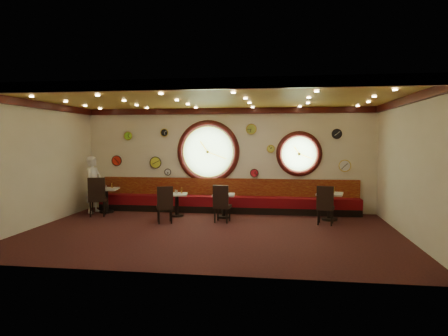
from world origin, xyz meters
TOP-DOWN VIEW (x-y plane):
  - floor at (0.00, 0.00)m, footprint 9.00×6.00m
  - ceiling at (0.00, 0.00)m, footprint 9.00×6.00m
  - wall_back at (0.00, 3.00)m, footprint 9.00×0.02m
  - wall_front at (0.00, -3.00)m, footprint 9.00×0.02m
  - wall_left at (-4.50, 0.00)m, footprint 0.02×6.00m
  - wall_right at (4.50, 0.00)m, footprint 0.02×6.00m
  - molding_back at (0.00, 2.95)m, footprint 9.00×0.10m
  - molding_front at (0.00, -2.95)m, footprint 9.00×0.10m
  - molding_left at (-4.45, 0.00)m, footprint 0.10×6.00m
  - molding_right at (4.45, 0.00)m, footprint 0.10×6.00m
  - banquette_base at (0.00, 2.72)m, footprint 8.00×0.55m
  - banquette_seat at (0.00, 2.72)m, footprint 8.00×0.55m
  - banquette_back at (0.00, 2.94)m, footprint 8.00×0.10m
  - porthole_left_glass at (-0.60, 3.00)m, footprint 1.66×0.02m
  - porthole_left_frame at (-0.60, 2.98)m, footprint 1.98×0.18m
  - porthole_left_ring at (-0.60, 2.95)m, footprint 1.61×0.03m
  - porthole_right_glass at (2.20, 3.00)m, footprint 1.10×0.02m
  - porthole_right_frame at (2.20, 2.98)m, footprint 1.38×0.18m
  - porthole_right_ring at (2.20, 2.95)m, footprint 1.09×0.03m
  - wall_clock_0 at (1.35, 2.96)m, footprint 0.22×0.03m
  - wall_clock_1 at (0.75, 2.96)m, footprint 0.30×0.03m
  - wall_clock_2 at (-2.00, 2.96)m, footprint 0.24×0.03m
  - wall_clock_3 at (-3.20, 2.96)m, footprint 0.26×0.03m
  - wall_clock_4 at (3.30, 2.96)m, footprint 0.28×0.03m
  - wall_clock_5 at (-3.60, 2.96)m, footprint 0.32×0.03m
  - wall_clock_6 at (0.85, 2.96)m, footprint 0.24×0.03m
  - wall_clock_7 at (-1.90, 2.96)m, footprint 0.20×0.03m
  - wall_clock_8 at (-2.30, 2.96)m, footprint 0.36×0.03m
  - wall_clock_9 at (3.55, 2.96)m, footprint 0.34×0.03m
  - table_a at (-3.62, 2.18)m, footprint 0.78×0.78m
  - table_b at (-1.33, 1.87)m, footprint 0.71×0.71m
  - table_c at (0.05, 1.86)m, footprint 0.67×0.67m
  - table_d at (3.00, 1.92)m, footprint 0.81×0.81m
  - chair_a at (-3.60, 1.53)m, footprint 0.60×0.60m
  - chair_b at (-1.39, 0.87)m, footprint 0.54×0.54m
  - chair_c at (0.09, 1.17)m, footprint 0.47×0.47m
  - chair_d at (2.81, 1.25)m, footprint 0.51×0.51m
  - condiment_a_salt at (-3.74, 2.20)m, footprint 0.04×0.04m
  - condiment_b_salt at (-1.39, 1.95)m, footprint 0.04×0.04m
  - condiment_c_salt at (-0.04, 1.96)m, footprint 0.04×0.04m
  - condiment_d_salt at (2.91, 1.92)m, footprint 0.03×0.03m
  - condiment_a_pepper at (-3.63, 2.20)m, footprint 0.03×0.03m
  - condiment_b_pepper at (-1.31, 1.82)m, footprint 0.04×0.04m
  - condiment_c_pepper at (0.06, 1.87)m, footprint 0.04×0.04m
  - condiment_d_pepper at (3.04, 1.89)m, footprint 0.04×0.04m
  - condiment_a_bottle at (-3.49, 2.31)m, footprint 0.05×0.05m
  - condiment_b_bottle at (-1.20, 1.94)m, footprint 0.05×0.05m
  - condiment_c_bottle at (0.10, 1.94)m, footprint 0.05×0.05m
  - condiment_d_bottle at (3.11, 1.97)m, footprint 0.05×0.05m
  - waiter at (-4.00, 2.12)m, footprint 0.51×0.69m

SIDE VIEW (x-z plane):
  - floor at x=0.00m, z-range 0.00..0.00m
  - banquette_base at x=0.00m, z-range 0.00..0.20m
  - banquette_seat at x=0.00m, z-range 0.20..0.50m
  - table_b at x=-1.33m, z-range 0.09..0.75m
  - table_c at x=0.05m, z-range 0.09..0.77m
  - table_a at x=-3.62m, z-range 0.10..0.85m
  - table_d at x=3.00m, z-range 0.10..0.86m
  - chair_b at x=-1.39m, z-range 0.26..0.88m
  - chair_c at x=0.09m, z-range 0.27..0.90m
  - chair_d at x=2.81m, z-range 0.27..0.91m
  - chair_a at x=-3.60m, z-range 0.30..1.01m
  - condiment_b_salt at x=-1.39m, z-range 0.67..0.77m
  - condiment_b_pepper at x=-1.31m, z-range 0.67..0.78m
  - condiment_c_pepper at x=0.06m, z-range 0.68..0.79m
  - condiment_c_salt at x=-0.04m, z-range 0.68..0.80m
  - banquette_back at x=0.00m, z-range 0.48..1.02m
  - condiment_b_bottle at x=-1.20m, z-range 0.67..0.84m
  - condiment_c_bottle at x=0.10m, z-range 0.68..0.84m
  - condiment_a_pepper at x=-3.63m, z-range 0.75..0.84m
  - condiment_a_salt at x=-3.74m, z-range 0.75..0.85m
  - condiment_d_salt at x=2.91m, z-range 0.76..0.85m
  - condiment_d_pepper at x=3.04m, z-range 0.76..0.86m
  - condiment_a_bottle at x=-3.49m, z-range 0.75..0.90m
  - condiment_d_bottle at x=3.11m, z-range 0.76..0.93m
  - waiter at x=-4.00m, z-range 0.00..1.72m
  - wall_clock_6 at x=0.85m, z-range 1.08..1.32m
  - wall_clock_7 at x=-1.90m, z-range 1.10..1.30m
  - wall_clock_9 at x=3.55m, z-range 1.28..1.62m
  - wall_clock_8 at x=-2.30m, z-range 1.32..1.68m
  - wall_clock_5 at x=-3.60m, z-range 1.39..1.71m
  - wall_back at x=0.00m, z-range 0.00..3.20m
  - wall_front at x=0.00m, z-range 0.00..3.20m
  - wall_left at x=-4.50m, z-range 0.00..3.20m
  - wall_right at x=4.50m, z-range 0.00..3.20m
  - porthole_right_ring at x=2.20m, z-range 1.26..2.34m
  - porthole_right_glass at x=2.20m, z-range 1.25..2.35m
  - porthole_right_frame at x=2.20m, z-range 1.11..2.49m
  - porthole_left_glass at x=-0.60m, z-range 1.02..2.68m
  - porthole_left_frame at x=-0.60m, z-range 0.86..2.84m
  - porthole_left_ring at x=-0.60m, z-range 1.04..2.66m
  - wall_clock_0 at x=1.35m, z-range 1.84..2.06m
  - wall_clock_3 at x=-3.20m, z-range 2.22..2.48m
  - wall_clock_4 at x=3.30m, z-range 2.26..2.54m
  - wall_clock_2 at x=-2.00m, z-range 2.33..2.57m
  - wall_clock_1 at x=0.75m, z-range 2.40..2.70m
  - molding_back at x=0.00m, z-range 3.02..3.20m
  - molding_front at x=0.00m, z-range 3.02..3.20m
  - molding_left at x=-4.45m, z-range 3.02..3.20m
  - molding_right at x=4.45m, z-range 3.02..3.20m
  - ceiling at x=0.00m, z-range 3.19..3.21m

